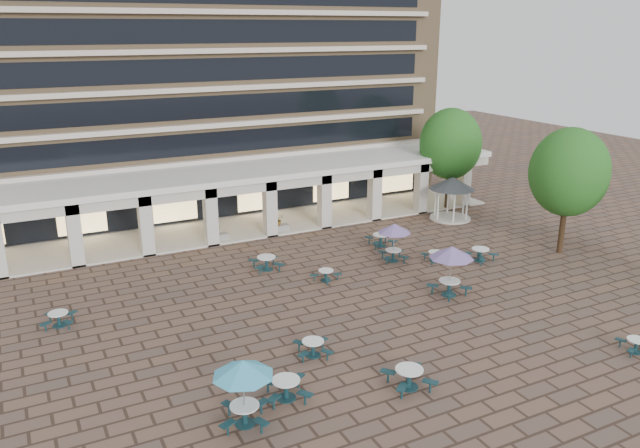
# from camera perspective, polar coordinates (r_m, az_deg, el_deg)

# --- Properties ---
(ground) EXTENTS (120.00, 120.00, 0.00)m
(ground) POSITION_cam_1_polar(r_m,az_deg,el_deg) (32.32, 0.48, -7.87)
(ground) COLOR brown
(ground) RESTS_ON ground
(apartment_building) EXTENTS (40.00, 15.50, 25.20)m
(apartment_building) POSITION_cam_1_polar(r_m,az_deg,el_deg) (53.13, -12.70, 15.77)
(apartment_building) COLOR #977A55
(apartment_building) RESTS_ON ground
(retail_arcade) EXTENTS (42.00, 6.60, 4.40)m
(retail_arcade) POSITION_cam_1_polar(r_m,az_deg,el_deg) (44.24, -8.36, 3.13)
(retail_arcade) COLOR white
(retail_arcade) RESTS_ON ground
(picnic_table_1) EXTENTS (2.14, 2.14, 0.84)m
(picnic_table_1) POSITION_cam_1_polar(r_m,az_deg,el_deg) (25.10, -3.12, -14.67)
(picnic_table_1) COLOR #133639
(picnic_table_1) RESTS_ON ground
(picnic_table_2) EXTENTS (2.08, 2.08, 0.85)m
(picnic_table_2) POSITION_cam_1_polar(r_m,az_deg,el_deg) (25.97, 8.14, -13.62)
(picnic_table_2) COLOR #133639
(picnic_table_2) RESTS_ON ground
(picnic_table_3) EXTENTS (1.77, 1.77, 0.65)m
(picnic_table_3) POSITION_cam_1_polar(r_m,az_deg,el_deg) (31.58, 26.95, -9.79)
(picnic_table_3) COLOR #133639
(picnic_table_3) RESTS_ON ground
(picnic_table_4) EXTENTS (2.27, 2.27, 2.62)m
(picnic_table_4) POSITION_cam_1_polar(r_m,az_deg,el_deg) (22.91, -7.06, -13.16)
(picnic_table_4) COLOR #133639
(picnic_table_4) RESTS_ON ground
(picnic_table_5) EXTENTS (1.92, 1.92, 0.73)m
(picnic_table_5) POSITION_cam_1_polar(r_m,az_deg,el_deg) (27.98, -0.65, -11.15)
(picnic_table_5) COLOR #133639
(picnic_table_5) RESTS_ON ground
(picnic_table_6) EXTENTS (2.41, 2.41, 2.78)m
(picnic_table_6) POSITION_cam_1_polar(r_m,az_deg,el_deg) (33.87, 11.94, -2.72)
(picnic_table_6) COLOR #133639
(picnic_table_6) RESTS_ON ground
(picnic_table_7) EXTENTS (2.04, 2.04, 0.80)m
(picnic_table_7) POSITION_cam_1_polar(r_m,az_deg,el_deg) (39.94, 14.43, -2.62)
(picnic_table_7) COLOR #133639
(picnic_table_7) RESTS_ON ground
(picnic_table_8) EXTENTS (1.84, 1.84, 0.71)m
(picnic_table_8) POSITION_cam_1_polar(r_m,az_deg,el_deg) (33.07, -22.79, -7.92)
(picnic_table_8) COLOR #133639
(picnic_table_8) RESTS_ON ground
(picnic_table_9) EXTENTS (1.79, 1.79, 0.65)m
(picnic_table_9) POSITION_cam_1_polar(r_m,az_deg,el_deg) (35.74, 0.54, -4.62)
(picnic_table_9) COLOR #133639
(picnic_table_9) RESTS_ON ground
(picnic_table_10) EXTENTS (2.01, 2.01, 0.81)m
(picnic_table_10) POSITION_cam_1_polar(r_m,az_deg,el_deg) (41.48, 5.58, -1.37)
(picnic_table_10) COLOR #133639
(picnic_table_10) RESTS_ON ground
(picnic_table_11) EXTENTS (2.09, 2.09, 2.41)m
(picnic_table_11) POSITION_cam_1_polar(r_m,az_deg,el_deg) (38.38, 6.80, -0.52)
(picnic_table_11) COLOR #133639
(picnic_table_11) RESTS_ON ground
(picnic_table_12) EXTENTS (2.00, 2.00, 0.84)m
(picnic_table_12) POSITION_cam_1_polar(r_m,az_deg,el_deg) (37.40, -4.92, -3.47)
(picnic_table_12) COLOR #133639
(picnic_table_12) RESTS_ON ground
(picnic_table_13) EXTENTS (1.59, 1.59, 0.65)m
(picnic_table_13) POSITION_cam_1_polar(r_m,az_deg,el_deg) (39.24, 10.49, -2.85)
(picnic_table_13) COLOR #133639
(picnic_table_13) RESTS_ON ground
(gazebo) EXTENTS (3.43, 3.43, 3.19)m
(gazebo) POSITION_cam_1_polar(r_m,az_deg,el_deg) (47.64, 11.97, 3.24)
(gazebo) COLOR beige
(gazebo) RESTS_ON ground
(tree_east_a) EXTENTS (4.85, 4.85, 8.08)m
(tree_east_a) POSITION_cam_1_polar(r_m,az_deg,el_deg) (41.74, 21.81, 4.41)
(tree_east_a) COLOR #422C1A
(tree_east_a) RESTS_ON ground
(tree_east_c) EXTENTS (4.81, 4.81, 8.02)m
(tree_east_c) POSITION_cam_1_polar(r_m,az_deg,el_deg) (49.73, 11.84, 7.18)
(tree_east_c) COLOR #422C1A
(tree_east_c) RESTS_ON ground
(planter_left) EXTENTS (1.50, 0.66, 1.18)m
(planter_left) POSITION_cam_1_polar(r_m,az_deg,el_deg) (42.75, -9.41, -1.00)
(planter_left) COLOR #999994
(planter_left) RESTS_ON ground
(planter_right) EXTENTS (1.50, 0.74, 1.33)m
(planter_right) POSITION_cam_1_polar(r_m,az_deg,el_deg) (44.17, -3.85, -0.02)
(planter_right) COLOR #999994
(planter_right) RESTS_ON ground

